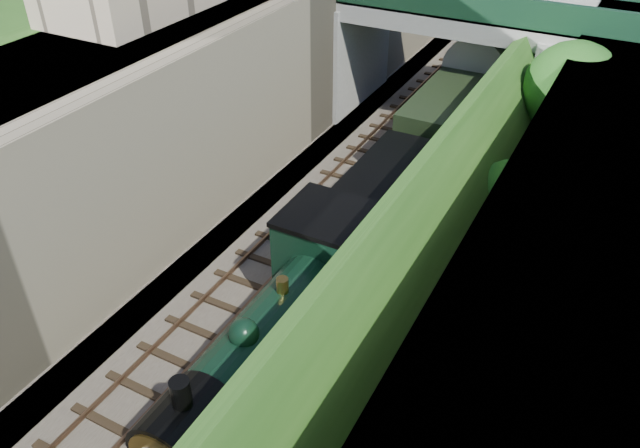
# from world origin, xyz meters

# --- Properties ---
(trackbed) EXTENTS (10.00, 90.00, 0.20)m
(trackbed) POSITION_xyz_m (0.00, 20.00, 0.10)
(trackbed) COLOR #473F38
(trackbed) RESTS_ON ground
(retaining_wall) EXTENTS (1.00, 90.00, 7.00)m
(retaining_wall) POSITION_xyz_m (-5.50, 20.00, 3.50)
(retaining_wall) COLOR #756B56
(retaining_wall) RESTS_ON ground
(street_plateau_left) EXTENTS (6.00, 90.00, 7.00)m
(street_plateau_left) POSITION_xyz_m (-9.00, 20.00, 3.50)
(street_plateau_left) COLOR #262628
(street_plateau_left) RESTS_ON ground
(embankment_slope) EXTENTS (4.56, 90.00, 6.36)m
(embankment_slope) POSITION_xyz_m (4.98, 18.23, 2.72)
(embankment_slope) COLOR #1E4714
(embankment_slope) RESTS_ON ground
(track_left) EXTENTS (2.50, 90.00, 0.20)m
(track_left) POSITION_xyz_m (-2.00, 20.00, 0.25)
(track_left) COLOR black
(track_left) RESTS_ON trackbed
(track_right) EXTENTS (2.50, 90.00, 0.20)m
(track_right) POSITION_xyz_m (1.20, 20.00, 0.25)
(track_right) COLOR black
(track_right) RESTS_ON trackbed
(road_bridge) EXTENTS (16.00, 6.40, 7.25)m
(road_bridge) POSITION_xyz_m (0.94, 24.00, 4.08)
(road_bridge) COLOR gray
(road_bridge) RESTS_ON ground
(tree) EXTENTS (3.60, 3.80, 6.60)m
(tree) POSITION_xyz_m (5.91, 19.20, 4.65)
(tree) COLOR black
(tree) RESTS_ON ground
(locomotive) EXTENTS (3.10, 10.22, 3.83)m
(locomotive) POSITION_xyz_m (1.20, 5.61, 1.89)
(locomotive) COLOR black
(locomotive) RESTS_ON trackbed
(tender) EXTENTS (2.70, 6.00, 3.05)m
(tender) POSITION_xyz_m (1.20, 12.97, 1.62)
(tender) COLOR black
(tender) RESTS_ON trackbed
(coach_front) EXTENTS (2.90, 18.00, 3.70)m
(coach_front) POSITION_xyz_m (1.20, 25.57, 2.05)
(coach_front) COLOR black
(coach_front) RESTS_ON trackbed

